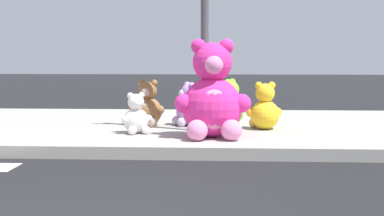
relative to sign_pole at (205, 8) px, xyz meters
The scene contains 8 objects.
sidewalk 2.19m from the sign_pole, 141.29° to the left, with size 28.00×4.40×0.15m, color #9E9B93.
sign_pole is the anchor object (origin of this frame).
plush_pink_large 1.33m from the sign_pole, 78.14° to the right, with size 0.97×0.87×1.26m.
plush_white 1.76m from the sign_pole, 163.33° to the right, with size 0.40×0.40×0.56m.
plush_lime 1.61m from the sign_pole, 63.83° to the left, with size 0.50×0.52×0.70m.
plush_yellow 1.68m from the sign_pole, 16.78° to the left, with size 0.52×0.48×0.68m.
plush_brown 1.76m from the sign_pole, 147.82° to the left, with size 0.53×0.48×0.69m.
plush_lavender 1.58m from the sign_pole, 113.87° to the left, with size 0.47×0.47×0.65m.
Camera 1 is at (1.27, -3.33, 1.22)m, focal length 52.45 mm.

